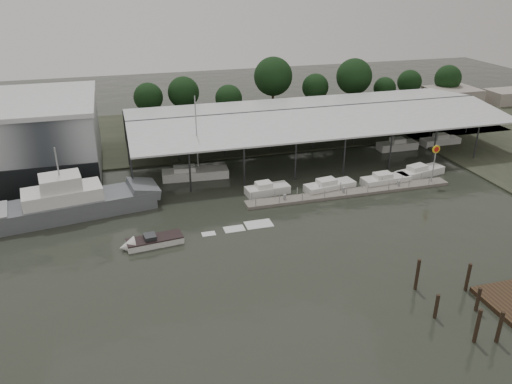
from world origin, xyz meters
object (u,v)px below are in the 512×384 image
object	(u,v)px
shell_fuel_sign	(435,157)
grey_trawler	(75,202)
speedboat_underway	(150,242)
white_sailboat	(194,174)

from	to	relation	value
shell_fuel_sign	grey_trawler	distance (m)	46.07
shell_fuel_sign	speedboat_underway	distance (m)	38.84
shell_fuel_sign	grey_trawler	world-z (taller)	grey_trawler
grey_trawler	white_sailboat	distance (m)	17.02
grey_trawler	speedboat_underway	world-z (taller)	grey_trawler
shell_fuel_sign	white_sailboat	world-z (taller)	white_sailboat
shell_fuel_sign	white_sailboat	distance (m)	32.65
white_sailboat	shell_fuel_sign	bearing A→B (deg)	-15.69
speedboat_underway	shell_fuel_sign	bearing A→B (deg)	-177.29
grey_trawler	white_sailboat	xyz separation A→B (m)	(15.31, 7.38, -0.94)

